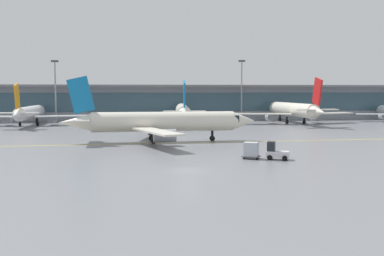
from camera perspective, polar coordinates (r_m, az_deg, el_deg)
The scene contains 11 objects.
ground_plane at distance 46.26m, azimuth -0.70°, elevation -5.32°, with size 400.00×400.00×0.00m, color slate.
taxiway_centreline_stripe at distance 70.55m, azimuth -3.39°, elevation -1.88°, with size 110.00×0.36×0.01m, color yellow.
terminal_concourse at distance 129.17m, azimuth -5.20°, elevation 3.24°, with size 202.05×11.00×9.60m.
gate_airplane_1 at distance 113.15m, azimuth -19.42°, elevation 1.78°, with size 27.05×28.99×9.63m.
gate_airplane_2 at distance 110.17m, azimuth -1.16°, elevation 2.06°, with size 28.61×30.88×10.22m.
gate_airplane_3 at distance 115.81m, azimuth 12.40°, elevation 2.19°, with size 30.72×33.06×10.95m.
taxiing_regional_jet at distance 72.21m, azimuth -3.83°, elevation 0.71°, with size 30.95×28.79×10.26m.
baggage_tug at distance 54.47m, azimuth 10.32°, elevation -2.93°, with size 2.94×2.40×2.10m.
cargo_dolly_lead at distance 54.79m, azimuth 7.32°, elevation -2.68°, with size 2.56×2.30×1.94m.
apron_light_mast_1 at distance 120.86m, azimuth -16.53°, elevation 4.68°, with size 1.80×0.36×15.62m.
apron_light_mast_2 at distance 125.40m, azimuth 6.15°, elevation 4.97°, with size 1.80×0.36×16.22m.
Camera 1 is at (-5.50, -45.24, 7.98)m, focal length 43.15 mm.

